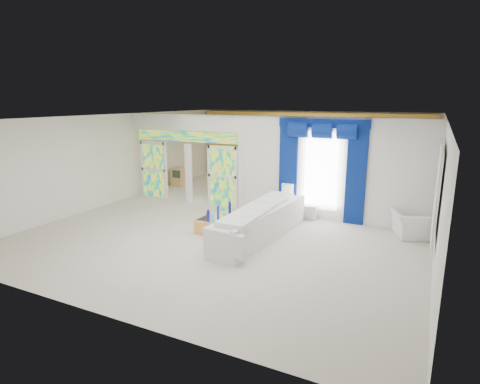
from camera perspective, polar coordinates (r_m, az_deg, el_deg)
The scene contains 22 objects.
floor at distance 11.86m, azimuth 1.27°, elevation -3.83°, with size 12.00×12.00×0.00m, color #B7AF9E.
dividing_wall at distance 11.75m, azimuth 12.97°, elevation 3.19°, with size 5.70×0.18×3.00m, color white.
dividing_header at distance 13.64m, azimuth -7.92°, elevation 9.94°, with size 4.30×0.18×0.55m, color white.
stained_panel_left at distance 14.68m, azimuth -12.33°, elevation 3.21°, with size 0.95×0.04×2.00m, color #994C3F.
stained_panel_right at distance 13.11m, azimuth -2.51°, elevation 2.32°, with size 0.95×0.04×2.00m, color #994C3F.
stained_transom at distance 13.67m, azimuth -7.86°, elevation 7.96°, with size 4.00×0.05×0.35m, color #994C3F.
window_pane at distance 11.72m, azimuth 11.65°, elevation 2.99°, with size 1.00×0.02×2.30m, color white.
blue_drape_left at distance 11.99m, azimuth 6.98°, elevation 3.14°, with size 0.55×0.10×2.80m, color #04104D.
blue_drape_right at distance 11.50m, azimuth 16.42°, elevation 2.26°, with size 0.55×0.10×2.80m, color #04104D.
blue_pelmet at distance 11.53m, azimuth 11.93°, elevation 9.67°, with size 2.60×0.12×0.25m, color #04104D.
wall_mirror at distance 9.48m, azimuth 26.63°, elevation 0.05°, with size 0.04×2.70×1.90m, color white.
gold_curtains at distance 16.99m, azimuth 9.80°, elevation 6.36°, with size 9.70×0.12×2.90m, color gold.
white_sofa at distance 10.17m, azimuth 2.95°, elevation -4.63°, with size 0.82×3.82×0.73m, color white.
coffee_table at distance 11.05m, azimuth -2.89°, elevation -4.14°, with size 0.55×1.66×0.37m, color gold.
console_table at distance 12.08m, azimuth 8.15°, elevation -2.61°, with size 1.26×0.40×0.42m, color silver.
table_lamp at distance 12.04m, azimuth 6.87°, elevation -0.15°, with size 0.36×0.36×0.58m, color white.
armchair at distance 11.21m, azimuth 23.43°, elevation -4.22°, with size 1.02×0.89×0.66m, color white.
grand_piano at distance 15.60m, azimuth 1.19°, elevation 2.22°, with size 1.50×1.97×1.00m, color black.
piano_bench at distance 14.28m, azimuth -1.54°, elevation -0.26°, with size 0.89×0.35×0.30m, color black.
tv_console at distance 16.40m, azimuth -8.77°, elevation 2.22°, with size 0.53×0.48×0.77m, color tan.
chandelier at distance 15.42m, azimuth -1.12°, elevation 10.16°, with size 0.60×0.60×0.60m, color gold.
decanters at distance 10.83m, azimuth -3.38°, elevation -2.93°, with size 0.11×1.27×0.23m.
Camera 1 is at (4.78, -10.28, 3.49)m, focal length 29.55 mm.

